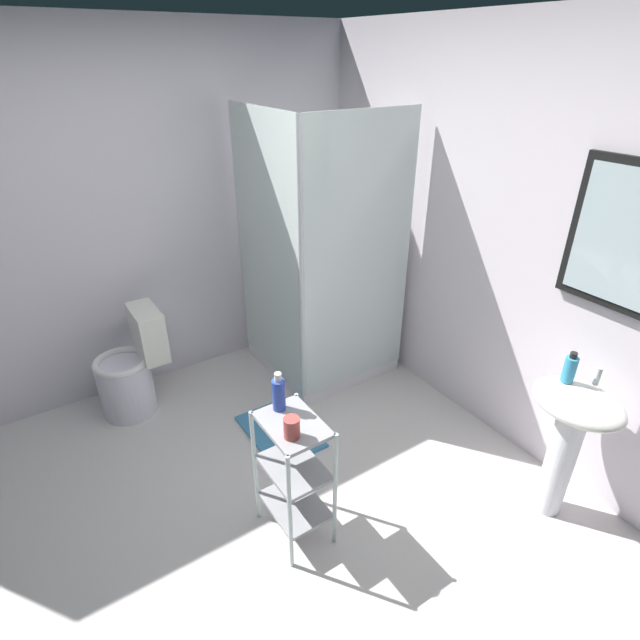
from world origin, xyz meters
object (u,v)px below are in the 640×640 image
Objects in this scene: toilet at (132,372)px; storage_cart at (294,470)px; shampoo_bottle_blue at (279,394)px; pedestal_sink at (570,428)px; shower_stall at (318,319)px; bath_mat at (280,431)px; hand_soap_bottle at (570,369)px; rinse_cup at (292,428)px.

toilet is 1.03× the size of storage_cart.
pedestal_sink is at bearing 58.23° from shampoo_bottle_blue.
shower_stall is 2.70× the size of storage_cart.
toilet is 1.13m from bath_mat.
shower_stall is 1.41m from toilet.
shower_stall is at bearing 139.38° from shampoo_bottle_blue.
toilet is at bearing -137.89° from bath_mat.
storage_cart is at bearing -37.60° from shower_stall.
pedestal_sink is at bearing 10.00° from shower_stall.
hand_soap_bottle is at bearing 11.32° from shower_stall.
pedestal_sink is at bearing 62.58° from storage_cart.
rinse_cup is (-0.58, -1.32, 0.21)m from pedestal_sink.
hand_soap_bottle is at bearing 70.37° from rinse_cup.
storage_cart is at bearing -113.41° from hand_soap_bottle.
pedestal_sink is 1.09× the size of storage_cart.
toilet is 1.59m from storage_cart.
hand_soap_bottle is 1.47m from shampoo_bottle_blue.
hand_soap_bottle reaches higher than toilet.
toilet is (-0.30, -1.36, -0.15)m from shower_stall.
shampoo_bottle_blue is 2.00× the size of rinse_cup.
pedestal_sink is 1.52m from shampoo_bottle_blue.
shower_stall reaches higher than bath_mat.
toilet is at bearing -142.21° from pedestal_sink.
bath_mat is at bearing 152.95° from shampoo_bottle_blue.
toilet is at bearing -163.13° from shampoo_bottle_blue.
storage_cart is (1.22, -0.94, -0.03)m from shower_stall.
bath_mat is (-0.59, 0.30, -0.82)m from shampoo_bottle_blue.
rinse_cup reaches higher than bath_mat.
shower_stall is 1.92m from pedestal_sink.
hand_soap_bottle is 0.28× the size of bath_mat.
storage_cart is 0.37m from rinse_cup.
storage_cart is at bearing -0.73° from shampoo_bottle_blue.
shampoo_bottle_blue is at bearing 179.27° from storage_cart.
shampoo_bottle_blue is at bearing -121.77° from pedestal_sink.
rinse_cup reaches higher than storage_cart.
pedestal_sink reaches higher than storage_cart.
storage_cart is 4.35× the size of hand_soap_bottle.
shower_stall reaches higher than toilet.
shower_stall is 1.87m from hand_soap_bottle.
pedestal_sink is 1.78m from bath_mat.
shampoo_bottle_blue is at bearing -117.99° from hand_soap_bottle.
bath_mat is at bearing -144.98° from pedestal_sink.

